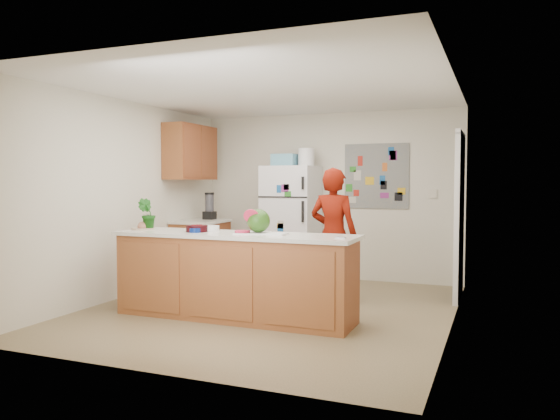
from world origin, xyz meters
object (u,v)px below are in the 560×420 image
at_px(person, 333,235).
at_px(refrigerator, 291,223).
at_px(cherry_bowl, 197,229).
at_px(watermelon, 258,221).

bearing_deg(person, refrigerator, -43.69).
bearing_deg(cherry_bowl, person, 44.74).
bearing_deg(cherry_bowl, watermelon, 4.63).
xyz_separation_m(watermelon, cherry_bowl, (-0.72, -0.06, -0.10)).
relative_size(refrigerator, cherry_bowl, 7.13).
distance_m(refrigerator, cherry_bowl, 2.40).
distance_m(person, watermelon, 1.26).
xyz_separation_m(refrigerator, person, (1.01, -1.19, -0.03)).
distance_m(person, cherry_bowl, 1.71).
relative_size(refrigerator, person, 1.04).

